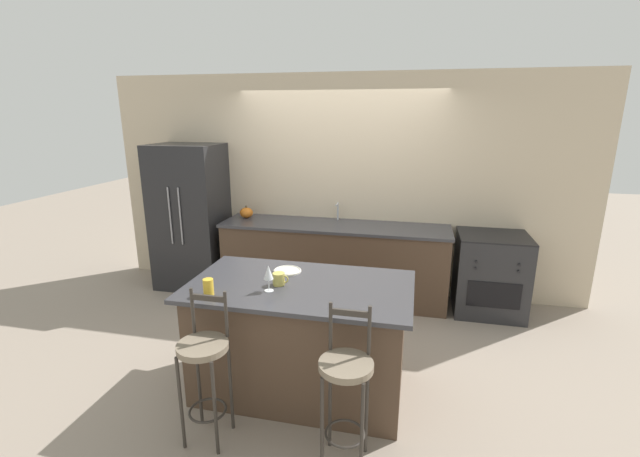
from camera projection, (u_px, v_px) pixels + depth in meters
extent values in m
plane|color=gray|center=(327.00, 309.00, 5.03)|extent=(18.00, 18.00, 0.00)
cube|color=beige|center=(340.00, 186.00, 5.36)|extent=(6.00, 0.07, 2.70)
cube|color=#4C3828|center=(334.00, 262.00, 5.28)|extent=(2.71, 0.68, 0.90)
cube|color=#38383D|center=(334.00, 226.00, 5.16)|extent=(2.74, 0.71, 0.03)
cube|color=black|center=(334.00, 225.00, 5.15)|extent=(0.56, 0.36, 0.01)
cylinder|color=#ADAFB5|center=(338.00, 211.00, 5.33)|extent=(0.02, 0.02, 0.22)
cylinder|color=#ADAFB5|center=(337.00, 204.00, 5.25)|extent=(0.02, 0.12, 0.02)
cube|color=#4C3828|center=(301.00, 339.00, 3.49)|extent=(1.64, 0.89, 0.90)
cube|color=#38383D|center=(300.00, 286.00, 3.37)|extent=(1.76, 1.01, 0.03)
cube|color=#232326|center=(191.00, 217.00, 5.54)|extent=(0.86, 0.68, 1.86)
cylinder|color=#939399|center=(170.00, 216.00, 5.19)|extent=(0.02, 0.02, 0.71)
cylinder|color=#939399|center=(180.00, 216.00, 5.17)|extent=(0.02, 0.02, 0.71)
cube|color=#28282B|center=(490.00, 274.00, 4.88)|extent=(0.76, 0.67, 0.91)
cube|color=black|center=(494.00, 295.00, 4.58)|extent=(0.55, 0.01, 0.29)
cube|color=black|center=(494.00, 236.00, 4.75)|extent=(0.76, 0.67, 0.02)
cylinder|color=black|center=(476.00, 262.00, 4.53)|extent=(0.03, 0.02, 0.03)
cylinder|color=black|center=(519.00, 265.00, 4.44)|extent=(0.03, 0.02, 0.03)
cylinder|color=black|center=(476.00, 268.00, 4.55)|extent=(0.03, 0.02, 0.03)
cylinder|color=black|center=(519.00, 272.00, 4.46)|extent=(0.03, 0.02, 0.03)
cylinder|color=#332D28|center=(181.00, 404.00, 2.87)|extent=(0.02, 0.02, 0.71)
cylinder|color=#332D28|center=(215.00, 409.00, 2.82)|extent=(0.02, 0.02, 0.71)
cylinder|color=#332D28|center=(199.00, 382.00, 3.11)|extent=(0.02, 0.02, 0.71)
cylinder|color=#332D28|center=(231.00, 386.00, 3.05)|extent=(0.02, 0.02, 0.71)
torus|color=#332D28|center=(208.00, 410.00, 3.00)|extent=(0.27, 0.27, 0.02)
cylinder|color=#7F705B|center=(203.00, 346.00, 2.86)|extent=(0.35, 0.35, 0.04)
cylinder|color=#332D28|center=(193.00, 311.00, 2.96)|extent=(0.02, 0.02, 0.33)
cylinder|color=#332D28|center=(226.00, 314.00, 2.90)|extent=(0.02, 0.02, 0.33)
cube|color=#332D28|center=(208.00, 298.00, 2.90)|extent=(0.25, 0.02, 0.04)
cylinder|color=#332D28|center=(322.00, 427.00, 2.66)|extent=(0.02, 0.02, 0.71)
cylinder|color=#332D28|center=(362.00, 434.00, 2.60)|extent=(0.02, 0.02, 0.71)
cylinder|color=#332D28|center=(330.00, 402.00, 2.89)|extent=(0.02, 0.02, 0.71)
cylinder|color=#332D28|center=(367.00, 407.00, 2.84)|extent=(0.02, 0.02, 0.71)
torus|color=#332D28|center=(345.00, 433.00, 2.78)|extent=(0.27, 0.27, 0.02)
cylinder|color=#7F705B|center=(346.00, 366.00, 2.65)|extent=(0.35, 0.35, 0.04)
cylinder|color=#332D28|center=(331.00, 326.00, 2.74)|extent=(0.02, 0.02, 0.33)
cylinder|color=#332D28|center=(369.00, 331.00, 2.69)|extent=(0.02, 0.02, 0.33)
cube|color=#332D28|center=(350.00, 313.00, 2.69)|extent=(0.25, 0.02, 0.04)
cylinder|color=beige|center=(287.00, 271.00, 3.63)|extent=(0.24, 0.24, 0.01)
torus|color=beige|center=(287.00, 270.00, 3.63)|extent=(0.23, 0.23, 0.01)
cylinder|color=white|center=(269.00, 291.00, 3.24)|extent=(0.07, 0.07, 0.00)
cylinder|color=white|center=(269.00, 285.00, 3.23)|extent=(0.01, 0.01, 0.09)
cone|color=white|center=(268.00, 272.00, 3.20)|extent=(0.07, 0.07, 0.11)
cylinder|color=#C1B251|center=(279.00, 279.00, 3.34)|extent=(0.09, 0.09, 0.10)
torus|color=#C1B251|center=(285.00, 279.00, 3.33)|extent=(0.07, 0.01, 0.07)
cylinder|color=gold|center=(208.00, 287.00, 3.15)|extent=(0.08, 0.08, 0.12)
ellipsoid|color=orange|center=(246.00, 213.00, 5.45)|extent=(0.17, 0.17, 0.13)
cylinder|color=brown|center=(246.00, 207.00, 5.43)|extent=(0.02, 0.02, 0.02)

